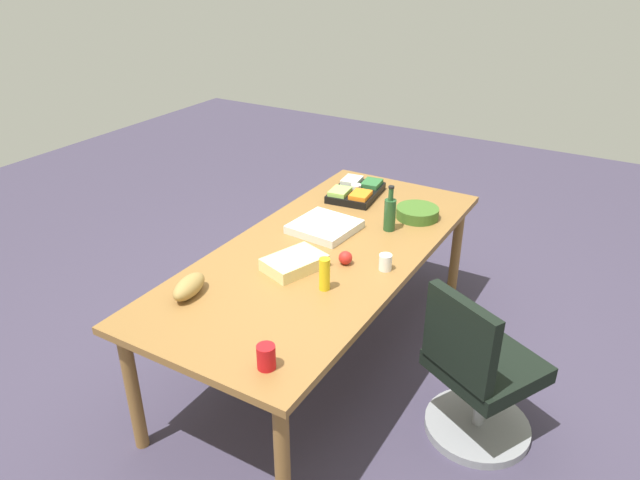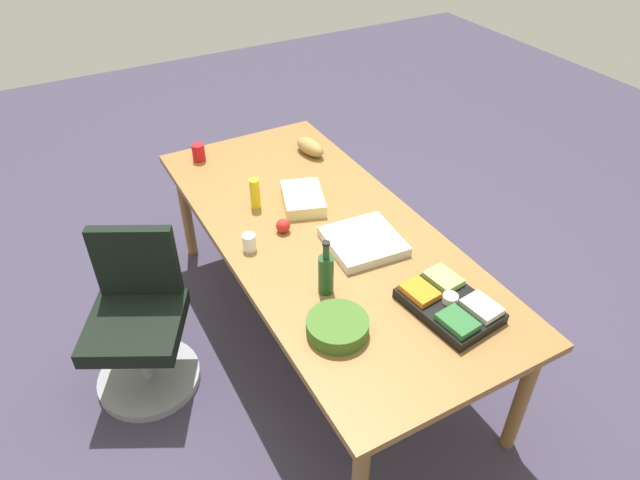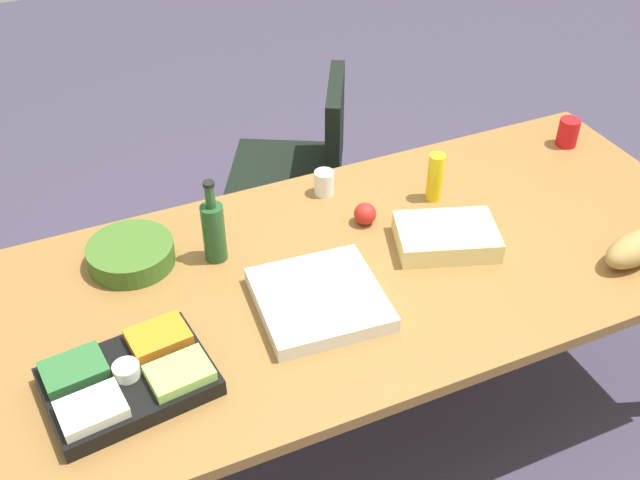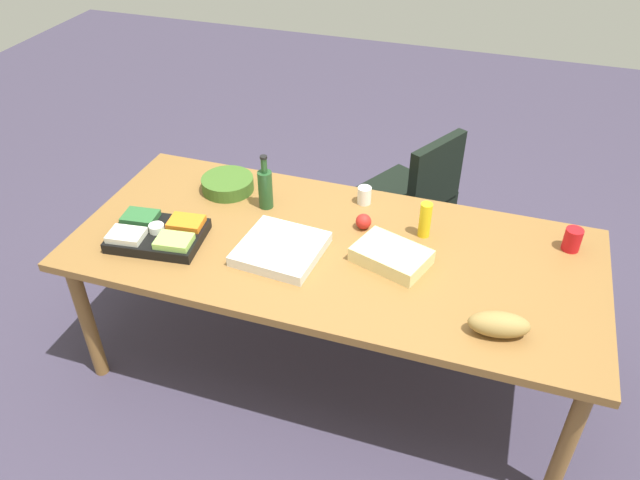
# 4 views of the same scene
# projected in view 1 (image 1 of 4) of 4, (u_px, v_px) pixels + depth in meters

# --- Properties ---
(ground_plane) EXTENTS (10.00, 10.00, 0.00)m
(ground_plane) POSITION_uv_depth(u_px,v_px,m) (324.00, 355.00, 3.77)
(ground_plane) COLOR #3C354A
(conference_table) EXTENTS (2.44, 1.08, 0.77)m
(conference_table) POSITION_uv_depth(u_px,v_px,m) (324.00, 259.00, 3.45)
(conference_table) COLOR brown
(conference_table) RESTS_ON ground
(office_chair) EXTENTS (0.65, 0.65, 0.90)m
(office_chair) POSITION_uv_depth(u_px,v_px,m) (478.00, 381.00, 3.02)
(office_chair) COLOR gray
(office_chair) RESTS_ON ground
(sheet_cake) EXTENTS (0.37, 0.31, 0.07)m
(sheet_cake) POSITION_uv_depth(u_px,v_px,m) (294.00, 263.00, 3.20)
(sheet_cake) COLOR beige
(sheet_cake) RESTS_ON conference_table
(salad_bowl) EXTENTS (0.34, 0.34, 0.07)m
(salad_bowl) POSITION_uv_depth(u_px,v_px,m) (417.00, 213.00, 3.79)
(salad_bowl) COLOR #3B6222
(salad_bowl) RESTS_ON conference_table
(veggie_tray) EXTENTS (0.45, 0.35, 0.09)m
(veggie_tray) POSITION_uv_depth(u_px,v_px,m) (356.00, 191.00, 4.11)
(veggie_tray) COLOR black
(veggie_tray) RESTS_ON conference_table
(apple_red) EXTENTS (0.08, 0.08, 0.08)m
(apple_red) POSITION_uv_depth(u_px,v_px,m) (345.00, 258.00, 3.25)
(apple_red) COLOR red
(apple_red) RESTS_ON conference_table
(pizza_box) EXTENTS (0.39, 0.39, 0.05)m
(pizza_box) POSITION_uv_depth(u_px,v_px,m) (325.00, 227.00, 3.63)
(pizza_box) COLOR silver
(pizza_box) RESTS_ON conference_table
(wine_bottle) EXTENTS (0.09, 0.09, 0.29)m
(wine_bottle) POSITION_uv_depth(u_px,v_px,m) (390.00, 213.00, 3.60)
(wine_bottle) COLOR #214A24
(wine_bottle) RESTS_ON conference_table
(bread_loaf) EXTENTS (0.26, 0.15, 0.10)m
(bread_loaf) POSITION_uv_depth(u_px,v_px,m) (189.00, 287.00, 2.96)
(bread_loaf) COLOR olive
(bread_loaf) RESTS_ON conference_table
(paper_cup) EXTENTS (0.08, 0.08, 0.09)m
(paper_cup) POSITION_uv_depth(u_px,v_px,m) (385.00, 262.00, 3.19)
(paper_cup) COLOR white
(paper_cup) RESTS_ON conference_table
(red_solo_cup) EXTENTS (0.08, 0.08, 0.11)m
(red_solo_cup) POSITION_uv_depth(u_px,v_px,m) (266.00, 357.00, 2.45)
(red_solo_cup) COLOR red
(red_solo_cup) RESTS_ON conference_table
(mustard_bottle) EXTENTS (0.07, 0.07, 0.18)m
(mustard_bottle) POSITION_uv_depth(u_px,v_px,m) (325.00, 274.00, 2.99)
(mustard_bottle) COLOR yellow
(mustard_bottle) RESTS_ON conference_table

